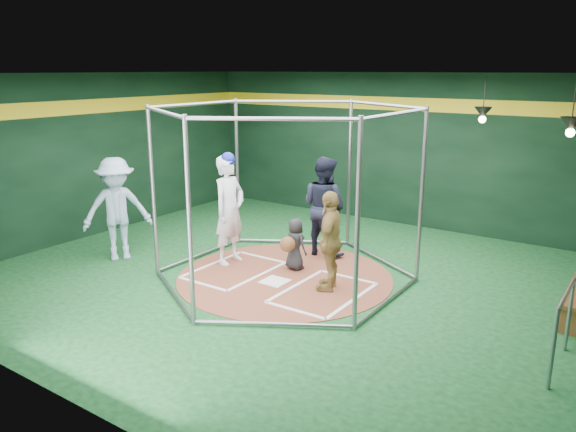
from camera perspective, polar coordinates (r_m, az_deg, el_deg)
The scene contains 14 objects.
room_shell at distance 9.52m, azimuth -0.31°, elevation 3.69°, with size 10.10×9.10×3.53m.
clay_disc at distance 10.00m, azimuth -0.33°, elevation -6.20°, with size 3.80×3.80×0.01m, color brown.
home_plate at distance 9.76m, azimuth -1.34°, elevation -6.65°, with size 0.43×0.43×0.01m, color white.
batter_box_left at distance 10.35m, azimuth -5.46°, elevation -5.45°, with size 1.17×1.77×0.01m.
batter_box_right at distance 9.32m, azimuth 3.63°, elevation -7.76°, with size 1.17×1.77×0.01m.
batting_cage at distance 9.56m, azimuth -0.34°, elevation 2.19°, with size 4.05×4.67×3.00m.
pendant_lamp_near at distance 11.72m, azimuth 19.19°, elevation 9.85°, with size 0.34×0.34×0.90m.
pendant_lamp_far at distance 9.79m, azimuth 26.83°, elevation 8.27°, with size 0.34×0.34×0.90m.
batter_figure at distance 10.49m, azimuth -5.99°, elevation 0.71°, with size 0.49×0.75×2.10m.
visitor_leopard at distance 9.23m, azimuth 4.31°, elevation -2.52°, with size 0.98×0.41×1.67m, color tan.
catcher_figure at distance 10.18m, azimuth 0.64°, elevation -2.86°, with size 0.52×0.59×0.96m.
umpire at distance 10.94m, azimuth 3.68°, elevation 1.01°, with size 0.95×0.74×1.95m, color black.
bystander_blue at distance 11.16m, azimuth -16.99°, elevation 0.67°, with size 1.28×0.73×1.98m, color #96ADC6.
steel_railing at distance 7.62m, azimuth 26.19°, elevation -9.28°, with size 0.05×1.17×1.01m.
Camera 1 is at (5.33, -7.66, 3.58)m, focal length 35.00 mm.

